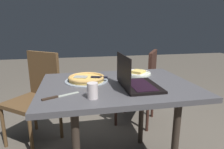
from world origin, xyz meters
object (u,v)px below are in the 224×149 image
(dining_table, at_px, (117,94))
(chair_far, at_px, (37,93))
(table_knife, at_px, (57,97))
(chair_near, at_px, (142,83))
(pizza_plate, at_px, (138,73))
(laptop, at_px, (135,81))
(drink_cup, at_px, (93,90))
(pizza_tray, at_px, (87,78))

(dining_table, distance_m, chair_far, 0.95)
(table_knife, relative_size, chair_near, 0.25)
(pizza_plate, bearing_deg, dining_table, -135.50)
(chair_far, bearing_deg, laptop, -42.73)
(laptop, relative_size, chair_far, 0.38)
(drink_cup, bearing_deg, chair_near, 55.49)
(dining_table, bearing_deg, pizza_plate, 44.50)
(laptop, xyz_separation_m, pizza_plate, (0.15, 0.36, -0.03))
(pizza_plate, bearing_deg, pizza_tray, -165.08)
(dining_table, relative_size, table_knife, 5.05)
(pizza_plate, bearing_deg, table_knife, -146.40)
(laptop, relative_size, chair_near, 0.39)
(drink_cup, bearing_deg, table_knife, 164.38)
(pizza_plate, height_order, drink_cup, drink_cup)
(pizza_tray, relative_size, chair_far, 0.37)
(laptop, relative_size, drink_cup, 3.58)
(dining_table, height_order, pizza_plate, pizza_plate)
(table_knife, xyz_separation_m, chair_near, (0.91, 0.96, -0.25))
(dining_table, distance_m, pizza_tray, 0.27)
(pizza_tray, relative_size, table_knife, 1.50)
(chair_far, bearing_deg, pizza_tray, -46.55)
(drink_cup, height_order, chair_near, chair_near)
(laptop, distance_m, drink_cup, 0.35)
(dining_table, relative_size, chair_far, 1.23)
(pizza_tray, bearing_deg, laptop, -36.13)
(pizza_tray, relative_size, drink_cup, 3.50)
(table_knife, bearing_deg, pizza_tray, 57.50)
(drink_cup, xyz_separation_m, chair_near, (0.70, 1.02, -0.29))
(chair_near, distance_m, chair_far, 1.19)
(chair_near, xyz_separation_m, chair_far, (-1.18, -0.13, 0.00))
(laptop, distance_m, table_knife, 0.54)
(pizza_plate, relative_size, chair_far, 0.25)
(pizza_tray, xyz_separation_m, drink_cup, (0.01, -0.38, 0.03))
(drink_cup, relative_size, chair_near, 0.11)
(pizza_tray, bearing_deg, table_knife, -122.50)
(dining_table, distance_m, drink_cup, 0.37)
(pizza_plate, bearing_deg, chair_near, 65.08)
(table_knife, distance_m, chair_near, 1.35)
(pizza_plate, relative_size, table_knife, 1.01)
(laptop, xyz_separation_m, chair_far, (-0.80, 0.74, -0.29))
(dining_table, xyz_separation_m, pizza_plate, (0.25, 0.25, 0.10))
(laptop, bearing_deg, dining_table, 131.22)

